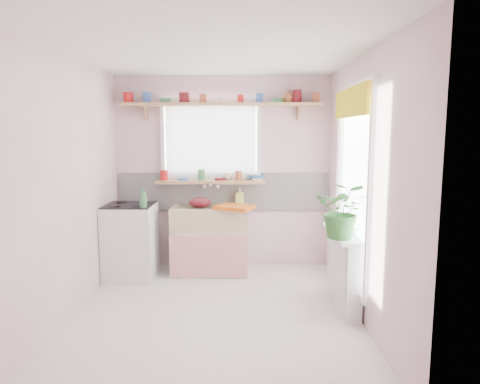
{
  "coord_description": "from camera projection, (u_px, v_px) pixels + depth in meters",
  "views": [
    {
      "loc": [
        0.28,
        -4.01,
        1.77
      ],
      "look_at": [
        0.24,
        0.55,
        1.14
      ],
      "focal_mm": 32.0,
      "sensor_mm": 36.0,
      "label": 1
    }
  ],
  "objects": [
    {
      "name": "room",
      "position": [
        277.0,
        168.0,
        4.88
      ],
      "size": [
        3.2,
        3.2,
        3.2
      ],
      "color": "white",
      "rests_on": "ground"
    },
    {
      "name": "sill_crockery",
      "position": [
        207.0,
        176.0,
        5.52
      ],
      "size": [
        1.35,
        0.11,
        0.12
      ],
      "color": "red",
      "rests_on": "windowsill"
    },
    {
      "name": "windowsill",
      "position": [
        211.0,
        182.0,
        5.53
      ],
      "size": [
        1.4,
        0.22,
        0.04
      ],
      "primitive_type": "cube",
      "color": "tan",
      "rests_on": "room"
    },
    {
      "name": "cooker",
      "position": [
        131.0,
        241.0,
        5.21
      ],
      "size": [
        0.58,
        0.58,
        0.93
      ],
      "color": "white",
      "rests_on": "ground"
    },
    {
      "name": "fruit",
      "position": [
        349.0,
        222.0,
        4.29
      ],
      "size": [
        0.2,
        0.14,
        0.1
      ],
      "color": "orange",
      "rests_on": "fruit_bowl"
    },
    {
      "name": "radiator_ledge",
      "position": [
        344.0,
        269.0,
        4.35
      ],
      "size": [
        0.22,
        0.95,
        0.78
      ],
      "color": "white",
      "rests_on": "ground"
    },
    {
      "name": "colander",
      "position": [
        200.0,
        202.0,
        5.31
      ],
      "size": [
        0.29,
        0.29,
        0.13
      ],
      "primitive_type": "ellipsoid",
      "rotation": [
        0.0,
        0.0,
        -0.06
      ],
      "color": "#560E19",
      "rests_on": "sink_unit"
    },
    {
      "name": "dish_tray",
      "position": [
        235.0,
        207.0,
        5.19
      ],
      "size": [
        0.54,
        0.48,
        0.04
      ],
      "primitive_type": "cube",
      "rotation": [
        0.0,
        0.0,
        -0.43
      ],
      "color": "orange",
      "rests_on": "sink_unit"
    },
    {
      "name": "pine_shelf",
      "position": [
        222.0,
        105.0,
        5.38
      ],
      "size": [
        2.52,
        0.24,
        0.04
      ],
      "primitive_type": "cube",
      "color": "tan",
      "rests_on": "room"
    },
    {
      "name": "shelf_vase",
      "position": [
        288.0,
        96.0,
        5.42
      ],
      "size": [
        0.21,
        0.21,
        0.17
      ],
      "primitive_type": "imported",
      "rotation": [
        0.0,
        0.0,
        0.33
      ],
      "color": "#B56837",
      "rests_on": "pine_shelf"
    },
    {
      "name": "sink_unit",
      "position": [
        210.0,
        239.0,
        5.44
      ],
      "size": [
        0.95,
        0.65,
        1.11
      ],
      "color": "white",
      "rests_on": "ground"
    },
    {
      "name": "shelf_crockery",
      "position": [
        222.0,
        99.0,
        5.37
      ],
      "size": [
        2.47,
        0.11,
        0.12
      ],
      "color": "red",
      "rests_on": "pine_shelf"
    },
    {
      "name": "herb_pot",
      "position": [
        348.0,
        222.0,
        4.3
      ],
      "size": [
        0.12,
        0.09,
        0.2
      ],
      "primitive_type": "imported",
      "rotation": [
        0.0,
        0.0,
        0.2
      ],
      "color": "#285B24",
      "rests_on": "radiator_ledge"
    },
    {
      "name": "sill_cup",
      "position": [
        227.0,
        176.0,
        5.58
      ],
      "size": [
        0.15,
        0.15,
        0.09
      ],
      "primitive_type": "imported",
      "rotation": [
        0.0,
        0.0,
        0.36
      ],
      "color": "beige",
      "rests_on": "windowsill"
    },
    {
      "name": "soap_bottle_sink",
      "position": [
        240.0,
        196.0,
        5.57
      ],
      "size": [
        0.11,
        0.11,
        0.21
      ],
      "primitive_type": "imported",
      "rotation": [
        0.0,
        0.0,
        -0.18
      ],
      "color": "#F7F96E",
      "rests_on": "sink_unit"
    },
    {
      "name": "sill_bowl",
      "position": [
        255.0,
        177.0,
        5.58
      ],
      "size": [
        0.28,
        0.28,
        0.07
      ],
      "primitive_type": "imported",
      "rotation": [
        0.0,
        0.0,
        -0.33
      ],
      "color": "#2F5F9A",
      "rests_on": "windowsill"
    },
    {
      "name": "cooker_bottle",
      "position": [
        143.0,
        197.0,
        4.91
      ],
      "size": [
        0.09,
        0.09,
        0.24
      ],
      "primitive_type": "imported",
      "rotation": [
        0.0,
        0.0,
        -0.01
      ],
      "color": "#3E7C46",
      "rests_on": "cooker"
    },
    {
      "name": "jade_plant",
      "position": [
        343.0,
        210.0,
        4.02
      ],
      "size": [
        0.61,
        0.57,
        0.54
      ],
      "primitive_type": "imported",
      "rotation": [
        0.0,
        0.0,
        -0.39
      ],
      "color": "#306F2C",
      "rests_on": "radiator_ledge"
    },
    {
      "name": "fruit_bowl",
      "position": [
        348.0,
        229.0,
        4.29
      ],
      "size": [
        0.38,
        0.38,
        0.08
      ],
      "primitive_type": "imported",
      "rotation": [
        0.0,
        0.0,
        -0.18
      ],
      "color": "white",
      "rests_on": "radiator_ledge"
    }
  ]
}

